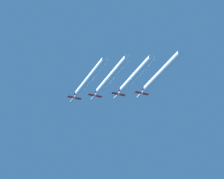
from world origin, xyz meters
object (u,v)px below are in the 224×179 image
jet_lead (74,98)px  jet_fourth_echelon (141,94)px  jet_second_echelon (95,96)px  jet_third_echelon (118,95)px

jet_lead → jet_fourth_echelon: (29.40, -24.60, -3.22)m
jet_second_echelon → jet_third_echelon: bearing=-39.0°
jet_third_echelon → jet_lead: bearing=139.0°
jet_lead → jet_second_echelon: bearing=-43.1°
jet_lead → jet_fourth_echelon: jet_lead is taller
jet_lead → jet_second_echelon: 12.32m
jet_lead → jet_fourth_echelon: 38.47m
jet_lead → jet_third_echelon: size_ratio=1.00×
jet_lead → jet_second_echelon: (8.97, -8.40, -0.94)m
jet_second_echelon → jet_fourth_echelon: 26.18m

